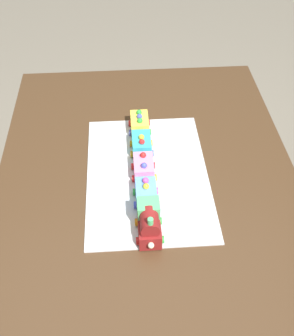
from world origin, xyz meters
name	(u,v)px	position (x,y,z in m)	size (l,w,h in m)	color
ground_plane	(148,298)	(0.00, 0.00, 0.00)	(8.00, 8.00, 0.00)	gray
dining_table	(148,203)	(0.00, 0.00, 0.63)	(1.40, 1.00, 0.74)	#4C331E
cake_board	(147,175)	(0.03, 0.00, 0.74)	(0.60, 0.40, 0.00)	silver
cake_locomotive	(149,222)	(-0.22, 0.01, 0.79)	(0.14, 0.08, 0.12)	maroon
cake_car_gondola_sky_blue	(146,194)	(-0.09, 0.01, 0.77)	(0.10, 0.08, 0.07)	#669EEA
cake_car_tanker_bubblegum	(144,168)	(0.03, 0.01, 0.77)	(0.10, 0.08, 0.07)	pink
cake_car_hopper_turquoise	(142,145)	(0.15, 0.01, 0.77)	(0.10, 0.08, 0.07)	#38B7C6
cake_car_flatbed_lemon	(140,124)	(0.27, 0.01, 0.77)	(0.10, 0.08, 0.07)	#F4E04C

